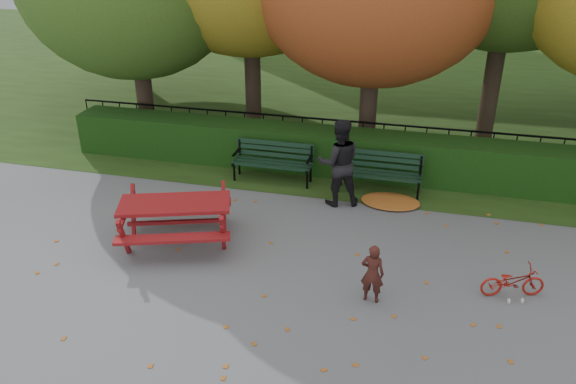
% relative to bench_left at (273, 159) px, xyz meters
% --- Properties ---
extents(ground, '(90.00, 90.00, 0.00)m').
position_rel_bench_left_xyz_m(ground, '(1.30, -3.70, -0.52)').
color(ground, slate).
rests_on(ground, ground).
extents(grass_strip, '(90.00, 90.00, 0.00)m').
position_rel_bench_left_xyz_m(grass_strip, '(1.30, 10.30, -0.51)').
color(grass_strip, '#1E3110').
rests_on(grass_strip, ground).
extents(hedge, '(13.00, 0.90, 1.00)m').
position_rel_bench_left_xyz_m(hedge, '(1.30, 0.80, -0.02)').
color(hedge, black).
rests_on(hedge, ground).
extents(iron_fence, '(14.00, 0.04, 1.02)m').
position_rel_bench_left_xyz_m(iron_fence, '(1.30, 1.60, 0.02)').
color(iron_fence, black).
rests_on(iron_fence, ground).
extents(bench_left, '(1.80, 0.57, 0.88)m').
position_rel_bench_left_xyz_m(bench_left, '(0.00, 0.00, 0.00)').
color(bench_left, black).
rests_on(bench_left, ground).
extents(bench_right, '(1.80, 0.57, 0.88)m').
position_rel_bench_left_xyz_m(bench_right, '(2.40, 0.00, 0.00)').
color(bench_right, black).
rests_on(bench_right, ground).
extents(picnic_table, '(2.38, 2.14, 0.96)m').
position_rel_bench_left_xyz_m(picnic_table, '(-0.96, -3.12, 0.14)').
color(picnic_table, maroon).
rests_on(picnic_table, ground).
extents(leaf_pile, '(1.28, 0.91, 0.09)m').
position_rel_bench_left_xyz_m(leaf_pile, '(2.71, -0.54, -0.48)').
color(leaf_pile, maroon).
rests_on(leaf_pile, ground).
extents(leaf_scatter, '(9.00, 5.70, 0.01)m').
position_rel_bench_left_xyz_m(leaf_scatter, '(1.30, -3.40, -0.51)').
color(leaf_scatter, maroon).
rests_on(leaf_scatter, ground).
extents(child, '(0.38, 0.26, 1.00)m').
position_rel_bench_left_xyz_m(child, '(2.70, -3.97, -0.02)').
color(child, '#3C1813').
rests_on(child, ground).
extents(adult, '(1.08, 0.95, 1.85)m').
position_rel_bench_left_xyz_m(adult, '(1.62, -0.80, 0.40)').
color(adult, black).
rests_on(adult, ground).
extents(bicycle, '(1.07, 0.62, 0.53)m').
position_rel_bench_left_xyz_m(bicycle, '(4.84, -3.30, -0.25)').
color(bicycle, '#9C160E').
rests_on(bicycle, ground).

